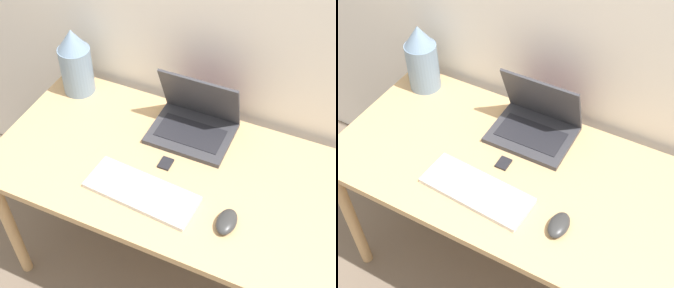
{
  "view_description": "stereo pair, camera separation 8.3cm",
  "coord_description": "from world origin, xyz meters",
  "views": [
    {
      "loc": [
        0.43,
        -0.7,
        2.04
      ],
      "look_at": [
        -0.05,
        0.36,
        0.82
      ],
      "focal_mm": 50.0,
      "sensor_mm": 36.0,
      "label": 1
    },
    {
      "loc": [
        0.51,
        -0.66,
        2.04
      ],
      "look_at": [
        -0.05,
        0.36,
        0.82
      ],
      "focal_mm": 50.0,
      "sensor_mm": 36.0,
      "label": 2
    }
  ],
  "objects": [
    {
      "name": "laptop",
      "position": [
        -0.02,
        0.56,
        0.78
      ],
      "size": [
        0.32,
        0.25,
        0.25
      ],
      "color": "#333338",
      "rests_on": "desk"
    },
    {
      "name": "vase",
      "position": [
        -0.58,
        0.6,
        0.87
      ],
      "size": [
        0.14,
        0.14,
        0.3
      ],
      "color": "slate",
      "rests_on": "desk"
    },
    {
      "name": "mp3_player",
      "position": [
        -0.05,
        0.35,
        0.73
      ],
      "size": [
        0.05,
        0.06,
        0.01
      ],
      "color": "black",
      "rests_on": "desk"
    },
    {
      "name": "desk",
      "position": [
        0.0,
        0.35,
        0.64
      ],
      "size": [
        1.41,
        0.7,
        0.72
      ],
      "color": "tan",
      "rests_on": "ground_plane"
    },
    {
      "name": "mouse",
      "position": [
        0.24,
        0.19,
        0.74
      ],
      "size": [
        0.07,
        0.11,
        0.04
      ],
      "color": "#2D2D2D",
      "rests_on": "desk"
    },
    {
      "name": "keyboard",
      "position": [
        -0.07,
        0.19,
        0.73
      ],
      "size": [
        0.41,
        0.18,
        0.02
      ],
      "color": "silver",
      "rests_on": "desk"
    }
  ]
}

